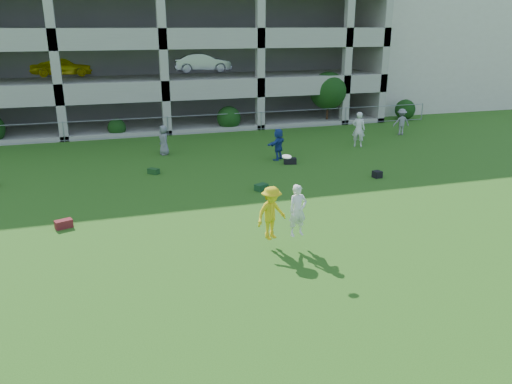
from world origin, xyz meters
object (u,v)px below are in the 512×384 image
object	(u,v)px
bystander_f	(401,122)
bystander_c	(164,140)
frisbee_contest	(278,212)
stucco_building	(416,43)
crate_d	(377,174)
bystander_e	(359,129)
parking_garage	(148,31)
bystander_d	(278,144)

from	to	relation	value
bystander_f	bystander_c	bearing A→B (deg)	8.39
frisbee_contest	stucco_building	bearing A→B (deg)	50.17
bystander_c	bystander_f	size ratio (longest dim) A/B	0.96
bystander_c	crate_d	bearing A→B (deg)	40.54
bystander_e	frisbee_contest	world-z (taller)	frisbee_contest
bystander_e	parking_garage	size ratio (longest dim) A/B	0.07
stucco_building	frisbee_contest	xyz separation A→B (m)	(-21.91, -26.27, -3.86)
parking_garage	stucco_building	bearing A→B (deg)	0.75
bystander_d	parking_garage	world-z (taller)	parking_garage
bystander_f	stucco_building	bearing A→B (deg)	-119.97
bystander_c	bystander_e	distance (m)	10.65
bystander_c	parking_garage	world-z (taller)	parking_garage
bystander_c	parking_garage	size ratio (longest dim) A/B	0.05
bystander_f	crate_d	bearing A→B (deg)	57.33
parking_garage	bystander_c	bearing A→B (deg)	-93.39
stucco_building	bystander_d	xyz separation A→B (m)	(-18.43, -16.38, -4.21)
bystander_c	parking_garage	bearing A→B (deg)	166.24
bystander_f	bystander_e	bearing A→B (deg)	32.67
crate_d	bystander_c	bearing A→B (deg)	140.91
crate_d	parking_garage	distance (m)	22.55
bystander_d	frisbee_contest	distance (m)	10.48
bystander_e	bystander_f	size ratio (longest dim) A/B	1.21
stucco_building	bystander_c	size ratio (longest dim) A/B	10.35
stucco_building	crate_d	bearing A→B (deg)	-126.44
crate_d	stucco_building	bearing A→B (deg)	53.56
bystander_d	bystander_c	bearing A→B (deg)	-68.57
bystander_d	crate_d	distance (m)	5.36
stucco_building	bystander_e	distance (m)	20.41
bystander_c	parking_garage	distance (m)	14.40
bystander_e	crate_d	world-z (taller)	bystander_e
bystander_f	parking_garage	xyz separation A→B (m)	(-13.82, 12.63, 5.21)
bystander_c	crate_d	world-z (taller)	bystander_c
bystander_c	frisbee_contest	bearing A→B (deg)	-1.83
stucco_building	bystander_e	world-z (taller)	stucco_building
bystander_c	bystander_d	world-z (taller)	bystander_d
crate_d	frisbee_contest	xyz separation A→B (m)	(-6.67, -5.63, 0.99)
bystander_d	crate_d	xyz separation A→B (m)	(3.20, -4.26, -0.64)
bystander_e	parking_garage	xyz separation A→B (m)	(-9.77, 14.71, 5.04)
frisbee_contest	bystander_f	bearing A→B (deg)	46.35
bystander_d	bystander_f	distance (m)	9.87
stucco_building	bystander_c	world-z (taller)	stucco_building
stucco_building	frisbee_contest	bearing A→B (deg)	-129.83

